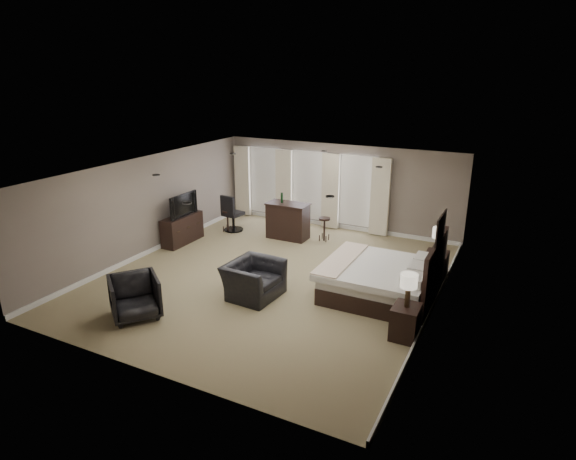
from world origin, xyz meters
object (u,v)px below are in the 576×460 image
at_px(bar_stool_left, 228,221).
at_px(armchair_far, 135,295).
at_px(tv, 181,213).
at_px(nightstand_near, 405,322).
at_px(bar_counter, 288,221).
at_px(dresser, 182,229).
at_px(armchair_near, 253,274).
at_px(lamp_far, 438,240).
at_px(desk_chair, 233,213).
at_px(bed, 382,265).
at_px(lamp_near, 408,291).
at_px(bar_stool_right, 324,229).
at_px(nightstand_far, 436,266).

bearing_deg(bar_stool_left, armchair_far, -76.09).
height_order(tv, bar_stool_left, tv).
xyz_separation_m(armchair_far, bar_stool_left, (-1.31, 5.27, -0.13)).
height_order(nightstand_near, tv, tv).
bearing_deg(bar_counter, armchair_far, -96.13).
bearing_deg(nightstand_near, tv, 162.17).
bearing_deg(dresser, armchair_near, -29.52).
xyz_separation_m(nightstand_near, lamp_far, (0.00, 2.90, 0.66)).
bearing_deg(nightstand_near, desk_chair, 148.68).
height_order(bed, armchair_near, bed).
height_order(bed, lamp_far, bed).
bearing_deg(bar_stool_left, armchair_near, -49.21).
bearing_deg(desk_chair, tv, 73.40).
height_order(lamp_near, bar_stool_left, lamp_near).
relative_size(nightstand_near, desk_chair, 0.55).
bearing_deg(lamp_far, armchair_far, -137.76).
bearing_deg(tv, bed, -97.33).
distance_m(dresser, bar_stool_left, 1.53).
height_order(tv, desk_chair, desk_chair).
bearing_deg(desk_chair, armchair_far, 110.55).
distance_m(bed, armchair_near, 2.78).
distance_m(bar_stool_left, bar_stool_right, 3.00).
distance_m(lamp_far, bar_counter, 4.55).
bearing_deg(nightstand_far, lamp_near, -90.00).
xyz_separation_m(armchair_near, armchair_far, (-1.63, -1.87, -0.05)).
height_order(nightstand_far, lamp_near, lamp_near).
height_order(bar_counter, desk_chair, desk_chair).
xyz_separation_m(bed, lamp_near, (0.89, -1.45, 0.22)).
bearing_deg(lamp_far, dresser, -174.43).
distance_m(bar_counter, bar_stool_right, 1.09).
distance_m(nightstand_far, desk_chair, 6.27).
bearing_deg(nightstand_near, bed, 121.54).
bearing_deg(bar_counter, lamp_near, -41.64).
bearing_deg(desk_chair, lamp_far, -179.96).
bearing_deg(nightstand_far, nightstand_near, -90.00).
bearing_deg(bar_stool_left, nightstand_far, -6.55).
distance_m(lamp_near, dresser, 7.29).
bearing_deg(bed, armchair_near, -153.62).
bearing_deg(armchair_far, nightstand_far, -9.79).
height_order(lamp_near, armchair_near, lamp_near).
height_order(nightstand_near, dresser, dresser).
relative_size(tv, armchair_near, 0.94).
bearing_deg(bar_counter, bar_stool_left, -171.18).
xyz_separation_m(lamp_far, dresser, (-6.92, -0.67, -0.57)).
bearing_deg(lamp_far, tv, -174.43).
bearing_deg(bar_stool_left, bar_stool_right, 10.94).
xyz_separation_m(tv, bar_counter, (2.51, 1.70, -0.35)).
distance_m(lamp_near, armchair_near, 3.41).
distance_m(nightstand_near, bar_counter, 5.91).
bearing_deg(lamp_far, bed, -121.54).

